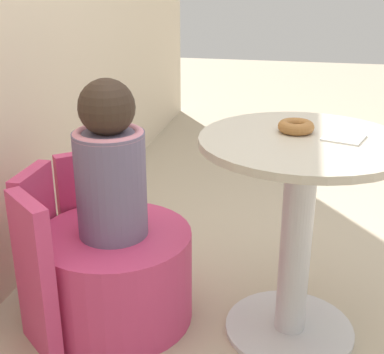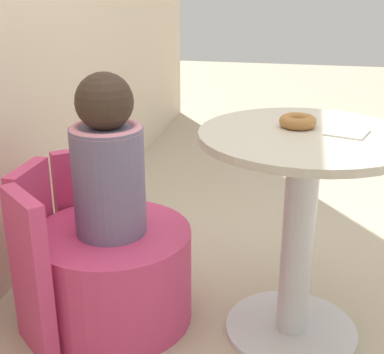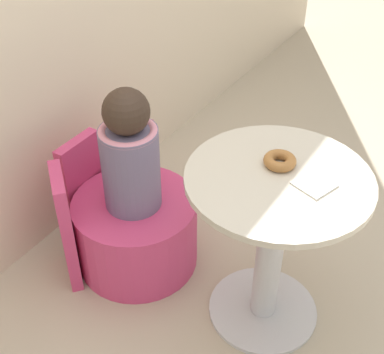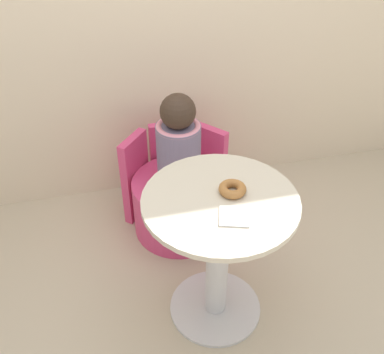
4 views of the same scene
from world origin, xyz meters
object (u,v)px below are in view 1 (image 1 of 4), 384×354
Objects in this scene: tub_chair at (117,275)px; child_figure at (110,165)px; donut at (296,127)px; round_table at (298,211)px.

tub_chair is 0.42m from child_figure.
donut is at bearing -80.49° from tub_chair.
donut reaches higher than round_table.
tub_chair is 0.82m from donut.
donut is at bearing 25.21° from round_table.
tub_chair is at bearing 93.71° from round_table.
child_figure is (-0.04, 0.62, 0.13)m from round_table.
donut is at bearing -80.49° from child_figure.
tub_chair is at bearing 99.51° from donut.
donut is (0.10, -0.59, 0.56)m from tub_chair.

